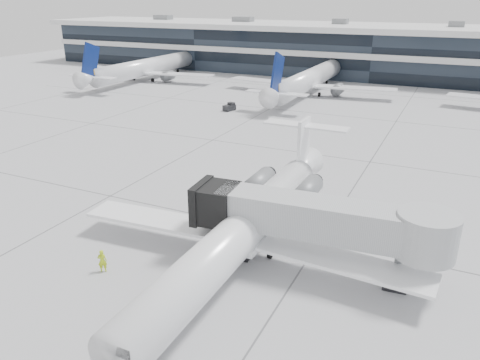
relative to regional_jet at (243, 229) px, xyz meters
The scene contains 9 objects.
ground 8.22m from the regional_jet, 139.53° to the left, with size 220.00×220.00×0.00m, color #9A9A9D.
terminal 87.32m from the regional_jet, 93.91° to the left, with size 170.00×22.00×10.00m, color black.
bg_jet_left 78.82m from the regional_jet, 130.30° to the left, with size 32.00×40.00×9.60m, color white, non-canonical shape.
bg_jet_center 61.73m from the regional_jet, 103.08° to the left, with size 32.00×40.00×9.60m, color white, non-canonical shape.
regional_jet is the anchor object (origin of this frame).
jet_bridge 5.78m from the regional_jet, ahead, with size 16.68×4.47×5.35m.
ramp_worker 9.66m from the regional_jet, 146.67° to the right, with size 0.60×0.39×1.64m, color #B3D516.
traffic_cone 13.87m from the regional_jet, 113.71° to the left, with size 0.49×0.49×0.61m.
far_tug 46.28m from the regional_jet, 117.59° to the left, with size 1.75×2.27×1.27m.
Camera 1 is at (17.88, -30.85, 17.31)m, focal length 35.00 mm.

